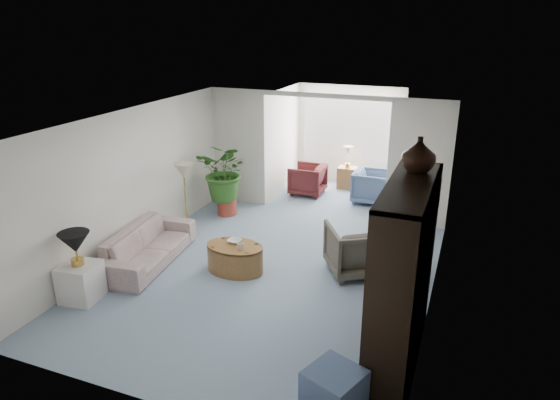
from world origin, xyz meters
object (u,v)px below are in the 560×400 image
at_px(framed_picture, 437,198).
at_px(plant_pot, 227,207).
at_px(end_table, 81,282).
at_px(sunroom_table, 347,178).
at_px(sofa, 148,246).
at_px(ottoman, 334,389).
at_px(table_lamp, 75,243).
at_px(wingback_chair, 356,249).
at_px(sunroom_chair_blue, 372,187).
at_px(coffee_cup, 240,247).
at_px(floor_lamp, 184,171).
at_px(coffee_table, 235,258).
at_px(sunroom_chair_maroon, 307,180).
at_px(entertainment_cabinet, 403,273).
at_px(cabinet_urn, 419,154).
at_px(coffee_bowl, 235,241).
at_px(side_table_dark, 403,254).

bearing_deg(framed_picture, plant_pot, 151.73).
xyz_separation_m(end_table, sunroom_table, (2.33, 6.38, -0.02)).
height_order(sofa, ottoman, sofa).
height_order(end_table, table_lamp, table_lamp).
distance_m(wingback_chair, sunroom_chair_blue, 3.37).
height_order(coffee_cup, plant_pot, coffee_cup).
height_order(floor_lamp, wingback_chair, floor_lamp).
distance_m(coffee_table, ottoman, 3.28).
bearing_deg(framed_picture, sunroom_chair_maroon, 127.11).
height_order(table_lamp, entertainment_cabinet, entertainment_cabinet).
distance_m(coffee_table, plant_pot, 2.54).
bearing_deg(sunroom_table, plant_pot, -126.49).
bearing_deg(sunroom_table, sofa, -112.94).
relative_size(sofa, sunroom_chair_maroon, 2.69).
distance_m(framed_picture, cabinet_urn, 0.91).
distance_m(coffee_table, cabinet_urn, 3.58).
bearing_deg(plant_pot, framed_picture, -28.27).
xyz_separation_m(coffee_bowl, plant_pot, (-1.22, 2.09, -0.32)).
xyz_separation_m(end_table, sunroom_chair_maroon, (1.58, 5.63, 0.07)).
height_order(coffee_table, plant_pot, coffee_table).
distance_m(table_lamp, floor_lamp, 2.64).
xyz_separation_m(sofa, sunroom_table, (2.13, 5.03, -0.04)).
bearing_deg(sofa, cabinet_urn, -101.96).
relative_size(end_table, sunroom_table, 1.07).
relative_size(coffee_cup, side_table_dark, 0.18).
bearing_deg(sunroom_chair_blue, plant_pot, 124.16).
xyz_separation_m(table_lamp, coffee_cup, (1.84, 1.51, -0.41)).
distance_m(table_lamp, sunroom_chair_blue, 6.44).
distance_m(sofa, sunroom_table, 5.46).
distance_m(cabinet_urn, ottoman, 2.78).
relative_size(framed_picture, cabinet_urn, 1.20).
distance_m(floor_lamp, side_table_dark, 4.14).
bearing_deg(side_table_dark, coffee_cup, -155.66).
distance_m(coffee_cup, sunroom_chair_maroon, 4.13).
xyz_separation_m(wingback_chair, sunroom_chair_blue, (-0.44, 3.35, -0.04)).
relative_size(entertainment_cabinet, cabinet_urn, 5.23).
distance_m(table_lamp, wingback_chair, 4.22).
xyz_separation_m(end_table, wingback_chair, (3.52, 2.28, 0.13)).
bearing_deg(sunroom_chair_blue, sofa, 145.70).
bearing_deg(cabinet_urn, coffee_bowl, 165.10).
bearing_deg(coffee_cup, wingback_chair, 24.81).
relative_size(wingback_chair, ottoman, 1.66).
relative_size(coffee_table, plant_pot, 2.37).
bearing_deg(sunroom_table, coffee_table, -97.59).
distance_m(sofa, wingback_chair, 3.45).
distance_m(coffee_table, sunroom_table, 4.81).
relative_size(side_table_dark, sunroom_chair_maroon, 0.79).
bearing_deg(floor_lamp, plant_pot, 78.84).
relative_size(ottoman, sunroom_chair_maroon, 0.70).
height_order(framed_picture, cabinet_urn, cabinet_urn).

